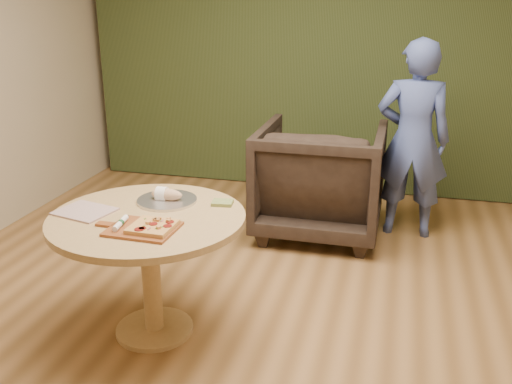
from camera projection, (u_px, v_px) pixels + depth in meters
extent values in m
cube|color=olive|center=(250.00, 343.00, 3.33)|extent=(5.00, 6.00, 0.02)
cube|color=#BAAA8C|center=(329.00, 48.00, 5.61)|extent=(5.00, 0.02, 2.80)
cube|color=#273417|center=(327.00, 49.00, 5.51)|extent=(4.80, 0.14, 2.78)
cylinder|color=tan|center=(155.00, 329.00, 3.43)|extent=(0.46, 0.46, 0.03)
cylinder|color=tan|center=(151.00, 278.00, 3.32)|extent=(0.11, 0.11, 0.68)
cylinder|color=tan|center=(147.00, 219.00, 3.19)|extent=(1.10, 1.10, 0.04)
cube|color=brown|center=(143.00, 229.00, 2.98)|extent=(0.36, 0.29, 0.01)
cube|color=brown|center=(106.00, 224.00, 3.04)|extent=(0.10, 0.05, 0.01)
cube|color=tan|center=(153.00, 227.00, 2.97)|extent=(0.23, 0.23, 0.02)
cylinder|color=maroon|center=(168.00, 226.00, 2.94)|extent=(0.05, 0.05, 0.00)
cylinder|color=maroon|center=(142.00, 228.00, 2.91)|extent=(0.04, 0.04, 0.00)
cylinder|color=maroon|center=(153.00, 224.00, 2.97)|extent=(0.04, 0.04, 0.00)
cylinder|color=maroon|center=(139.00, 229.00, 2.90)|extent=(0.05, 0.05, 0.00)
cylinder|color=maroon|center=(170.00, 222.00, 3.00)|extent=(0.05, 0.05, 0.00)
cube|color=#DE9B53|center=(158.00, 220.00, 3.00)|extent=(0.02, 0.02, 0.01)
cube|color=#DE9B53|center=(148.00, 223.00, 2.97)|extent=(0.03, 0.03, 0.01)
cube|color=#DE9B53|center=(169.00, 221.00, 3.00)|extent=(0.02, 0.02, 0.01)
cube|color=#DE9B53|center=(155.00, 219.00, 3.01)|extent=(0.02, 0.02, 0.01)
cube|color=#DE9B53|center=(155.00, 219.00, 3.01)|extent=(0.03, 0.03, 0.01)
cube|color=#DE9B53|center=(160.00, 218.00, 3.03)|extent=(0.02, 0.02, 0.01)
cube|color=#DE9B53|center=(159.00, 227.00, 2.91)|extent=(0.03, 0.03, 0.01)
cube|color=#DE9B53|center=(169.00, 219.00, 3.02)|extent=(0.02, 0.02, 0.01)
cube|color=#3B6E22|center=(145.00, 219.00, 3.04)|extent=(0.01, 0.01, 0.00)
cube|color=#3B6E22|center=(156.00, 229.00, 2.91)|extent=(0.01, 0.01, 0.00)
cube|color=#3B6E22|center=(168.00, 222.00, 2.99)|extent=(0.01, 0.01, 0.00)
cube|color=#3B6E22|center=(144.00, 226.00, 2.94)|extent=(0.01, 0.01, 0.00)
cube|color=#3B6E22|center=(161.00, 221.00, 3.01)|extent=(0.01, 0.01, 0.00)
cube|color=#3B6E22|center=(162.00, 227.00, 2.93)|extent=(0.01, 0.01, 0.00)
cube|color=#934E67|center=(162.00, 221.00, 3.01)|extent=(0.01, 0.03, 0.00)
cube|color=#934E67|center=(169.00, 220.00, 3.01)|extent=(0.03, 0.01, 0.00)
cube|color=#934E67|center=(141.00, 227.00, 2.92)|extent=(0.03, 0.01, 0.00)
cube|color=#934E67|center=(149.00, 229.00, 2.91)|extent=(0.01, 0.03, 0.00)
cylinder|color=white|center=(120.00, 223.00, 3.00)|extent=(0.05, 0.17, 0.03)
cylinder|color=#194C26|center=(120.00, 223.00, 3.00)|extent=(0.04, 0.03, 0.03)
cube|color=silver|center=(127.00, 216.00, 3.09)|extent=(0.02, 0.04, 0.00)
cube|color=silver|center=(85.00, 211.00, 3.23)|extent=(0.35, 0.31, 0.01)
cylinder|color=silver|center=(167.00, 201.00, 3.40)|extent=(0.35, 0.35, 0.01)
cylinder|color=silver|center=(167.00, 200.00, 3.39)|extent=(0.36, 0.36, 0.02)
ellipsoid|color=tan|center=(167.00, 195.00, 3.38)|extent=(0.19, 0.08, 0.07)
cylinder|color=white|center=(162.00, 194.00, 3.39)|extent=(0.06, 0.09, 0.09)
cube|color=#596A30|center=(222.00, 203.00, 3.35)|extent=(0.13, 0.11, 0.02)
imported|color=black|center=(321.00, 174.00, 4.68)|extent=(1.00, 0.93, 1.02)
imported|color=#44579B|center=(413.00, 140.00, 4.58)|extent=(0.59, 0.39, 1.61)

